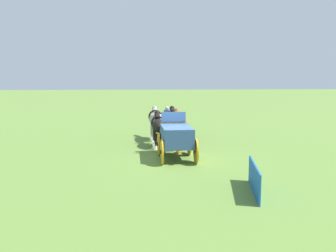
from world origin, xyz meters
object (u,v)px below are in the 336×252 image
at_px(show_wagon, 176,137).
at_px(draft_horse_rear_off, 179,124).
at_px(draft_horse_lead_off, 174,120).
at_px(draft_horse_rear_near, 159,126).
at_px(draft_horse_lead_near, 156,120).

height_order(show_wagon, draft_horse_rear_off, show_wagon).
xyz_separation_m(draft_horse_rear_off, draft_horse_lead_off, (2.59, 0.05, -0.04)).
relative_size(draft_horse_rear_off, draft_horse_lead_off, 0.93).
relative_size(draft_horse_rear_near, draft_horse_lead_off, 0.98).
relative_size(draft_horse_rear_off, draft_horse_lead_near, 0.99).
distance_m(show_wagon, draft_horse_rear_off, 3.64).
height_order(draft_horse_rear_off, draft_horse_lead_off, draft_horse_rear_off).
bearing_deg(draft_horse_lead_off, draft_horse_lead_near, 91.06).
bearing_deg(draft_horse_rear_near, draft_horse_lead_off, -25.56).
bearing_deg(draft_horse_rear_off, draft_horse_rear_near, 90.53).
bearing_deg(show_wagon, draft_horse_lead_off, -4.87).
distance_m(draft_horse_rear_off, draft_horse_lead_near, 2.90).
bearing_deg(draft_horse_lead_off, show_wagon, 175.13).
height_order(show_wagon, draft_horse_lead_off, show_wagon).
distance_m(show_wagon, draft_horse_lead_near, 6.20).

